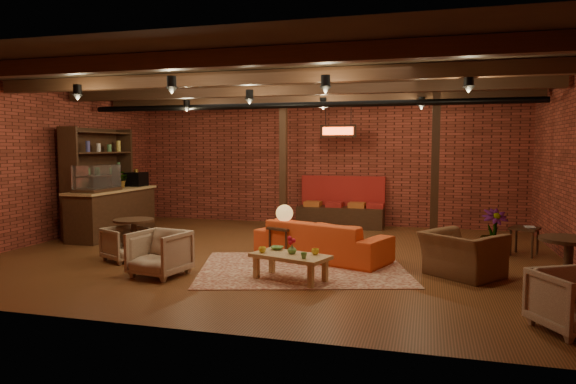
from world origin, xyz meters
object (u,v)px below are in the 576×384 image
(armchair_a, at_px, (125,242))
(sofa, at_px, (322,240))
(round_table_right, at_px, (568,260))
(armchair_far, at_px, (574,299))
(round_table_left, at_px, (134,232))
(side_table_book, at_px, (525,229))
(plant_tall, at_px, (496,186))
(side_table_lamp, at_px, (284,217))
(armchair_b, at_px, (159,251))
(coffee_table, at_px, (290,257))
(armchair_right, at_px, (463,247))

(armchair_a, bearing_deg, sofa, -46.02)
(round_table_right, distance_m, armchair_far, 1.17)
(round_table_left, height_order, side_table_book, round_table_left)
(armchair_far, height_order, plant_tall, plant_tall)
(side_table_lamp, distance_m, armchair_b, 2.31)
(armchair_b, bearing_deg, coffee_table, 18.09)
(sofa, height_order, round_table_right, round_table_right)
(armchair_far, bearing_deg, plant_tall, 67.00)
(round_table_left, height_order, round_table_right, round_table_right)
(armchair_right, relative_size, side_table_book, 1.73)
(side_table_lamp, bearing_deg, sofa, 6.67)
(side_table_book, relative_size, round_table_right, 0.73)
(armchair_far, bearing_deg, side_table_book, 59.37)
(sofa, bearing_deg, round_table_left, 36.49)
(side_table_lamp, bearing_deg, round_table_right, -20.77)
(round_table_right, bearing_deg, armchair_a, 174.48)
(armchair_right, bearing_deg, side_table_lamp, 28.48)
(armchair_b, height_order, round_table_right, round_table_right)
(sofa, xyz_separation_m, round_table_right, (3.51, -1.66, 0.21))
(coffee_table, height_order, plant_tall, plant_tall)
(round_table_right, bearing_deg, armchair_far, -100.20)
(armchair_right, bearing_deg, armchair_a, 42.75)
(sofa, bearing_deg, side_table_lamp, 26.89)
(armchair_right, bearing_deg, side_table_book, -82.64)
(sofa, bearing_deg, side_table_book, -139.11)
(side_table_book, xyz_separation_m, plant_tall, (-0.54, -0.13, 0.79))
(armchair_b, xyz_separation_m, armchair_far, (5.47, -0.99, -0.02))
(coffee_table, xyz_separation_m, side_table_book, (3.67, 2.85, 0.12))
(round_table_right, bearing_deg, plant_tall, 100.96)
(round_table_left, height_order, armchair_far, armchair_far)
(side_table_lamp, xyz_separation_m, side_table_book, (4.16, 1.40, -0.25))
(armchair_a, distance_m, round_table_right, 6.82)
(coffee_table, bearing_deg, round_table_left, 168.53)
(armchair_a, xyz_separation_m, plant_tall, (6.24, 2.19, 0.94))
(round_table_left, height_order, armchair_b, armchair_b)
(coffee_table, relative_size, armchair_b, 1.64)
(armchair_a, relative_size, armchair_right, 0.62)
(round_table_left, bearing_deg, coffee_table, -11.47)
(side_table_book, bearing_deg, coffee_table, -142.19)
(armchair_right, distance_m, armchair_far, 2.39)
(side_table_book, xyz_separation_m, armchair_far, (-0.19, -4.11, -0.11))
(sofa, relative_size, armchair_right, 2.25)
(armchair_a, height_order, armchair_right, armchair_right)
(armchair_b, bearing_deg, armchair_right, 25.04)
(coffee_table, xyz_separation_m, armchair_far, (3.48, -1.27, 0.01))
(armchair_right, relative_size, round_table_right, 1.26)
(armchair_a, height_order, armchair_far, armchair_far)
(side_table_book, distance_m, plant_tall, 0.96)
(armchair_b, xyz_separation_m, armchair_right, (4.48, 1.18, 0.07))
(side_table_lamp, bearing_deg, armchair_a, -160.50)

